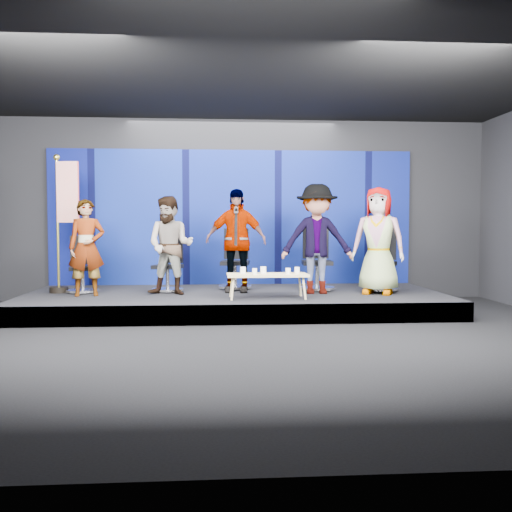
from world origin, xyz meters
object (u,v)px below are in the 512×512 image
object	(u,v)px
mug_b	(255,271)
mug_e	(297,270)
chair_d	(317,269)
chair_e	(381,270)
mug_a	(243,270)
chair_c	(235,269)
panelist_c	(236,241)
chair_a	(82,274)
panelist_a	(87,248)
mug_c	(263,270)
panelist_d	(317,239)
coffee_table	(267,276)
panelist_e	(378,241)
mug_d	(288,271)
panelist_b	(170,246)
flag_stand	(64,220)
chair_b	(169,272)

from	to	relation	value
mug_b	mug_e	distance (m)	0.69
chair_d	mug_e	bearing A→B (deg)	-112.13
chair_d	chair_e	world-z (taller)	chair_d
mug_a	chair_c	bearing A→B (deg)	93.19
panelist_c	chair_a	bearing A→B (deg)	-174.16
mug_b	mug_e	bearing A→B (deg)	9.72
panelist_a	mug_c	size ratio (longest dim) A/B	14.38
panelist_d	mug_a	distance (m)	1.45
coffee_table	mug_e	world-z (taller)	mug_e
coffee_table	panelist_c	bearing A→B (deg)	116.76
panelist_c	mug_c	distance (m)	1.04
panelist_e	coffee_table	xyz separation A→B (m)	(-1.90, -0.47, -0.54)
chair_a	mug_d	xyz separation A→B (m)	(3.39, -1.08, 0.12)
panelist_b	panelist_d	distance (m)	2.44
mug_d	chair_d	bearing A→B (deg)	60.63
panelist_d	mug_e	xyz separation A→B (m)	(-0.41, -0.52, -0.48)
mug_c	chair_d	bearing A→B (deg)	45.14
coffee_table	flag_stand	xyz separation A→B (m)	(-3.36, 1.00, 0.88)
chair_e	panelist_e	distance (m)	0.73
chair_b	chair_c	distance (m)	1.22
mug_e	panelist_c	bearing A→B (deg)	138.47
chair_b	mug_a	xyz separation A→B (m)	(1.24, -1.01, 0.11)
panelist_e	chair_d	bearing A→B (deg)	171.36
chair_a	mug_e	distance (m)	3.67
coffee_table	mug_e	xyz separation A→B (m)	(0.48, 0.08, 0.08)
panelist_a	chair_b	distance (m)	1.45
mug_d	chair_c	bearing A→B (deg)	117.33
coffee_table	mug_e	size ratio (longest dim) A/B	12.99
panelist_a	mug_c	world-z (taller)	panelist_a
chair_d	mug_a	size ratio (longest dim) A/B	10.83
chair_c	panelist_c	xyz separation A→B (m)	(-0.01, -0.51, 0.52)
mug_c	panelist_c	bearing A→B (deg)	115.18
chair_b	mug_c	world-z (taller)	chair_b
coffee_table	mug_d	size ratio (longest dim) A/B	13.58
panelist_c	mug_e	xyz separation A→B (m)	(0.94, -0.83, -0.45)
chair_d	panelist_e	xyz separation A→B (m)	(0.92, -0.63, 0.52)
panelist_d	coffee_table	xyz separation A→B (m)	(-0.89, -0.60, -0.56)
mug_e	flag_stand	world-z (taller)	flag_stand
chair_e	panelist_e	xyz separation A→B (m)	(-0.19, -0.47, 0.53)
chair_e	panelist_c	bearing A→B (deg)	-153.56
chair_c	mug_e	world-z (taller)	chair_c
chair_e	mug_e	xyz separation A→B (m)	(-1.61, -0.86, 0.07)
chair_a	panelist_c	xyz separation A→B (m)	(2.61, -0.09, 0.56)
panelist_e	mug_c	size ratio (longest dim) A/B	16.34
chair_e	flag_stand	bearing A→B (deg)	-154.87
mug_e	panelist_a	bearing A→B (deg)	172.27
chair_d	mug_c	distance (m)	1.47
panelist_e	mug_a	size ratio (longest dim) A/B	17.04
panelist_d	mug_b	bearing A→B (deg)	-145.84
chair_a	chair_d	distance (m)	4.05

